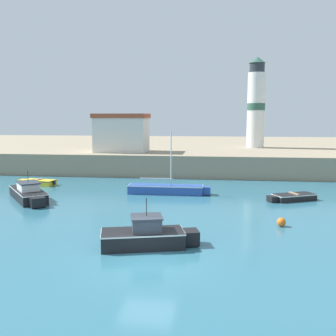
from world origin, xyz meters
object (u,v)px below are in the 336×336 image
(mooring_buoy, at_px, (281,222))
(harbor_shed_near_wharf, at_px, (122,133))
(lighthouse, at_px, (256,104))
(motorboat_black_4, at_px, (28,193))
(dinghy_yellow_6, at_px, (38,182))
(dinghy_black_0, at_px, (293,197))
(sailboat_blue_5, at_px, (167,189))
(motorboat_black_1, at_px, (146,236))

(mooring_buoy, relative_size, harbor_shed_near_wharf, 0.09)
(lighthouse, height_order, harbor_shed_near_wharf, lighthouse)
(motorboat_black_4, relative_size, dinghy_yellow_6, 1.52)
(mooring_buoy, height_order, lighthouse, lighthouse)
(dinghy_black_0, height_order, mooring_buoy, dinghy_black_0)
(mooring_buoy, height_order, harbor_shed_near_wharf, harbor_shed_near_wharf)
(sailboat_blue_5, relative_size, mooring_buoy, 13.10)
(mooring_buoy, bearing_deg, harbor_shed_near_wharf, 124.93)
(sailboat_blue_5, distance_m, harbor_shed_near_wharf, 14.84)
(lighthouse, bearing_deg, sailboat_blue_5, -113.88)
(mooring_buoy, bearing_deg, motorboat_black_1, -147.98)
(mooring_buoy, distance_m, harbor_shed_near_wharf, 26.45)
(dinghy_black_0, xyz_separation_m, harbor_shed_near_wharf, (-16.97, 13.78, 4.34))
(dinghy_yellow_6, bearing_deg, sailboat_blue_5, -11.43)
(mooring_buoy, bearing_deg, motorboat_black_4, 164.40)
(harbor_shed_near_wharf, bearing_deg, mooring_buoy, -55.07)
(motorboat_black_1, xyz_separation_m, lighthouse, (8.39, 34.03, 7.46))
(dinghy_black_0, relative_size, mooring_buoy, 7.52)
(sailboat_blue_5, bearing_deg, dinghy_yellow_6, 168.57)
(sailboat_blue_5, bearing_deg, motorboat_black_1, -87.13)
(mooring_buoy, bearing_deg, dinghy_yellow_6, 150.95)
(dinghy_yellow_6, height_order, mooring_buoy, dinghy_yellow_6)
(motorboat_black_1, height_order, sailboat_blue_5, sailboat_blue_5)
(harbor_shed_near_wharf, bearing_deg, sailboat_blue_5, -60.88)
(motorboat_black_4, relative_size, harbor_shed_near_wharf, 0.97)
(mooring_buoy, bearing_deg, dinghy_black_0, 75.07)
(motorboat_black_4, height_order, harbor_shed_near_wharf, harbor_shed_near_wharf)
(dinghy_black_0, relative_size, motorboat_black_1, 0.78)
(motorboat_black_4, bearing_deg, sailboat_blue_5, 19.89)
(harbor_shed_near_wharf, bearing_deg, motorboat_black_1, -73.68)
(motorboat_black_1, height_order, dinghy_yellow_6, motorboat_black_1)
(motorboat_black_1, relative_size, harbor_shed_near_wharf, 0.84)
(dinghy_black_0, relative_size, motorboat_black_4, 0.68)
(motorboat_black_1, distance_m, lighthouse, 35.84)
(motorboat_black_4, distance_m, dinghy_yellow_6, 6.76)
(sailboat_blue_5, relative_size, lighthouse, 0.59)
(dinghy_yellow_6, bearing_deg, motorboat_black_1, -50.20)
(motorboat_black_4, bearing_deg, motorboat_black_1, -41.14)
(dinghy_black_0, bearing_deg, motorboat_black_4, -173.20)
(dinghy_black_0, bearing_deg, harbor_shed_near_wharf, 140.92)
(motorboat_black_4, relative_size, sailboat_blue_5, 0.85)
(motorboat_black_1, bearing_deg, lighthouse, 76.14)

